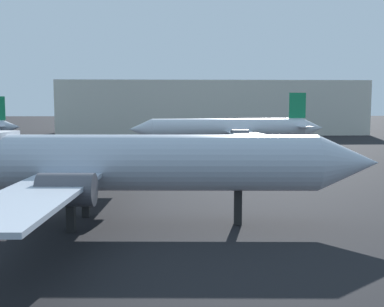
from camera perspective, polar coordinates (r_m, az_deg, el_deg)
airplane_at_gate at (r=30.95m, az=-11.67°, el=-1.08°), size 35.91×30.33×12.29m
airplane_distant at (r=77.52m, az=4.64°, el=3.00°), size 32.49×28.06×9.63m
terminal_building at (r=129.18m, az=2.22°, el=5.55°), size 77.44×27.21×13.62m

